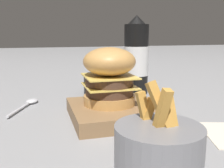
% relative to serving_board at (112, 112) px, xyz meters
% --- Properties ---
extents(ground_plane, '(6.00, 6.00, 0.00)m').
position_rel_serving_board_xyz_m(ground_plane, '(0.04, -0.01, -0.02)').
color(ground_plane, gray).
extents(serving_board, '(0.21, 0.18, 0.03)m').
position_rel_serving_board_xyz_m(serving_board, '(0.00, 0.00, 0.00)').
color(serving_board, olive).
rests_on(serving_board, ground_plane).
extents(burger, '(0.12, 0.12, 0.13)m').
position_rel_serving_board_xyz_m(burger, '(-0.01, -0.00, 0.08)').
color(burger, tan).
rests_on(burger, serving_board).
extents(ketchup_bottle, '(0.08, 0.08, 0.25)m').
position_rel_serving_board_xyz_m(ketchup_bottle, '(-0.23, 0.14, 0.10)').
color(ketchup_bottle, black).
rests_on(ketchup_bottle, ground_plane).
extents(fries_basket, '(0.10, 0.10, 0.14)m').
position_rel_serving_board_xyz_m(fries_basket, '(0.30, -0.03, 0.03)').
color(fries_basket, slate).
rests_on(fries_basket, ground_plane).
extents(side_bowl, '(0.12, 0.12, 0.06)m').
position_rel_serving_board_xyz_m(side_bowl, '(-0.25, 0.04, 0.02)').
color(side_bowl, black).
rests_on(side_bowl, ground_plane).
extents(spoon, '(0.16, 0.08, 0.01)m').
position_rel_serving_board_xyz_m(spoon, '(-0.17, -0.19, -0.01)').
color(spoon, silver).
rests_on(spoon, ground_plane).
extents(ketchup_puddle, '(0.05, 0.05, 0.00)m').
position_rel_serving_board_xyz_m(ketchup_puddle, '(0.18, 0.07, -0.01)').
color(ketchup_puddle, '#B21E14').
rests_on(ketchup_puddle, ground_plane).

